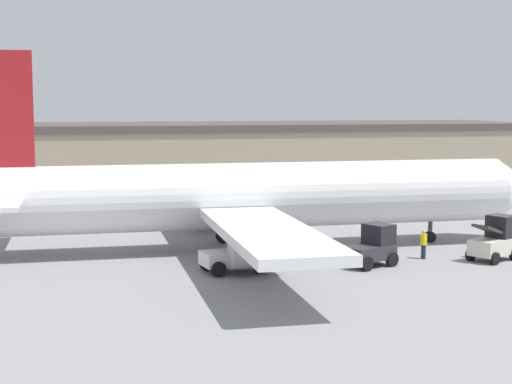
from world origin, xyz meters
name	(u,v)px	position (x,y,z in m)	size (l,w,h in m)	color
ground_plane	(256,249)	(0.00, 0.00, 0.00)	(400.00, 400.00, 0.00)	gray
terminal_building	(173,156)	(-0.98, 34.38, 3.40)	(73.40, 16.74, 6.79)	gray
airplane	(240,196)	(-0.98, 0.00, 3.30)	(39.37, 34.03, 11.82)	silver
ground_crew_worker	(424,243)	(8.75, -4.91, 0.90)	(0.37, 0.37, 1.69)	#1E2338
baggage_tug	(372,247)	(5.16, -6.03, 1.04)	(3.31, 2.93, 2.27)	#2D2D33
belt_loader_truck	(495,240)	(12.61, -6.08, 1.15)	(3.23, 2.86, 2.52)	beige
pushback_tug	(239,252)	(-2.25, -5.85, 1.03)	(3.63, 2.52, 2.21)	silver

